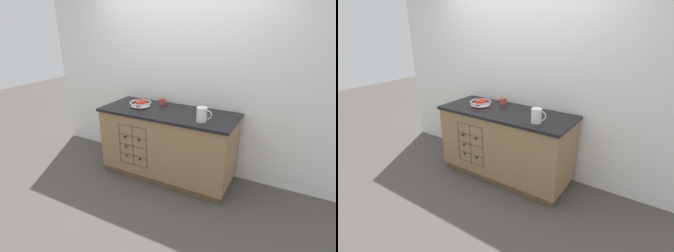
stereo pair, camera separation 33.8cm
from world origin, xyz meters
TOP-DOWN VIEW (x-y plane):
  - ground_plane at (0.00, 0.00)m, footprint 14.00×14.00m
  - back_wall at (0.00, 0.40)m, footprint 4.40×0.06m
  - kitchen_island at (-0.00, -0.00)m, footprint 1.75×0.71m
  - fruit_bowl at (-0.42, 0.01)m, footprint 0.29×0.29m
  - white_pitcher at (0.51, -0.15)m, footprint 0.18×0.12m
  - ceramic_mug at (-0.20, 0.23)m, footprint 0.12×0.09m

SIDE VIEW (x-z plane):
  - ground_plane at x=0.00m, z-range 0.00..0.00m
  - kitchen_island at x=0.00m, z-range 0.01..0.93m
  - ceramic_mug at x=-0.20m, z-range 0.92..1.01m
  - fruit_bowl at x=-0.42m, z-range 0.92..1.01m
  - white_pitcher at x=0.51m, z-range 0.93..1.09m
  - back_wall at x=0.00m, z-range 0.00..2.55m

